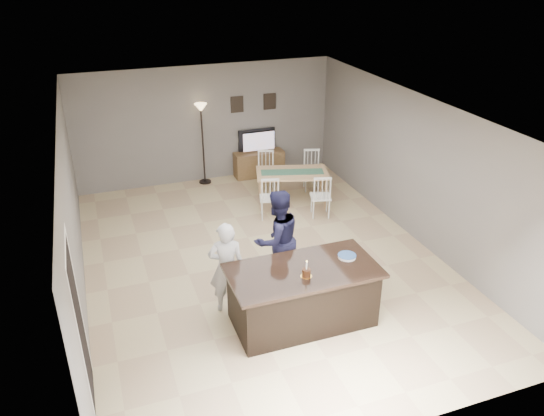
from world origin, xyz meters
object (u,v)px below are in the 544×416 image
object	(u,v)px
birthday_cake	(306,273)
dining_table	(292,177)
man	(277,240)
plate_stack	(347,256)
woman	(227,268)
kitchen_island	(303,295)
floor_lamp	(202,122)
tv_console	(259,164)
television	(258,141)

from	to	relation	value
birthday_cake	dining_table	size ratio (longest dim) A/B	0.12
man	plate_stack	bearing A→B (deg)	114.54
woman	dining_table	bearing A→B (deg)	-113.38
kitchen_island	woman	world-z (taller)	woman
kitchen_island	plate_stack	world-z (taller)	plate_stack
dining_table	floor_lamp	xyz separation A→B (m)	(-1.52, 1.73, 0.88)
woman	dining_table	world-z (taller)	woman
floor_lamp	tv_console	bearing A→B (deg)	-0.85
television	floor_lamp	size ratio (longest dim) A/B	0.48
man	plate_stack	world-z (taller)	man
man	floor_lamp	bearing A→B (deg)	-101.97
kitchen_island	birthday_cake	bearing A→B (deg)	-100.60
plate_stack	television	bearing A→B (deg)	85.13
television	dining_table	distance (m)	1.81
tv_console	dining_table	size ratio (longest dim) A/B	0.59
plate_stack	woman	bearing A→B (deg)	160.90
kitchen_island	birthday_cake	world-z (taller)	birthday_cake
tv_console	plate_stack	bearing A→B (deg)	-94.93
tv_console	man	bearing A→B (deg)	-104.99
man	dining_table	distance (m)	3.17
tv_console	birthday_cake	world-z (taller)	birthday_cake
birthday_cake	television	bearing A→B (deg)	78.03
dining_table	man	bearing A→B (deg)	-99.96
man	plate_stack	xyz separation A→B (m)	(0.74, -0.95, 0.08)
television	man	size ratio (longest dim) A/B	0.55
woman	dining_table	xyz separation A→B (m)	(2.33, 3.20, -0.15)
woman	man	xyz separation A→B (m)	(0.93, 0.37, 0.10)
kitchen_island	man	bearing A→B (deg)	90.94
man	plate_stack	distance (m)	1.21
floor_lamp	woman	bearing A→B (deg)	-99.27
television	kitchen_island	bearing A→B (deg)	77.99
man	plate_stack	size ratio (longest dim) A/B	6.19
television	man	distance (m)	4.77
kitchen_island	tv_console	distance (m)	5.70
plate_stack	dining_table	world-z (taller)	plate_stack
kitchen_island	plate_stack	bearing A→B (deg)	6.18
kitchen_island	television	xyz separation A→B (m)	(1.20, 5.64, 0.41)
birthday_cake	dining_table	bearing A→B (deg)	70.75
television	plate_stack	bearing A→B (deg)	85.13
woman	kitchen_island	bearing A→B (deg)	157.88
dining_table	floor_lamp	world-z (taller)	floor_lamp
television	dining_table	bearing A→B (deg)	95.67
tv_console	floor_lamp	bearing A→B (deg)	179.15
birthday_cake	plate_stack	xyz separation A→B (m)	(0.76, 0.26, -0.04)
tv_console	plate_stack	size ratio (longest dim) A/B	4.43
woman	tv_console	bearing A→B (deg)	-101.01
man	birthday_cake	distance (m)	1.21
floor_lamp	kitchen_island	bearing A→B (deg)	-88.51
tv_console	woman	bearing A→B (deg)	-113.64
tv_console	birthday_cake	size ratio (longest dim) A/B	4.75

